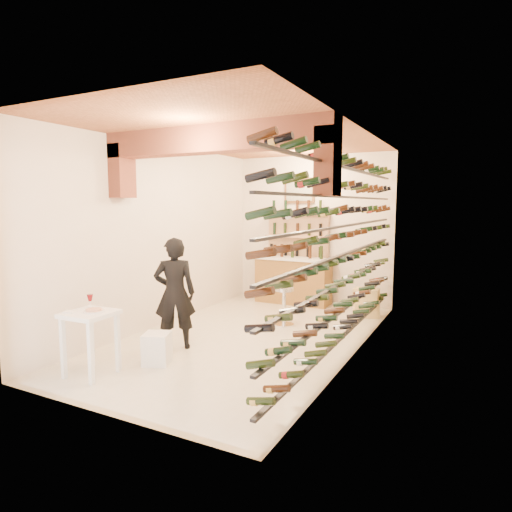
{
  "coord_description": "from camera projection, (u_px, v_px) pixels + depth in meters",
  "views": [
    {
      "loc": [
        3.29,
        -6.09,
        2.15
      ],
      "look_at": [
        0.0,
        0.3,
        1.3
      ],
      "focal_mm": 30.72,
      "sensor_mm": 36.0,
      "label": 1
    }
  ],
  "objects": [
    {
      "name": "crate_lower",
      "position": [
        366.0,
        309.0,
        8.41
      ],
      "size": [
        0.55,
        0.47,
        0.28
      ],
      "primitive_type": "cube",
      "rotation": [
        0.0,
        0.0,
        0.39
      ],
      "color": "#E1C47B",
      "rests_on": "ground"
    },
    {
      "name": "chrome_barstool",
      "position": [
        284.0,
        303.0,
        7.77
      ],
      "size": [
        0.36,
        0.36,
        0.69
      ],
      "rotation": [
        0.0,
        0.0,
        0.31
      ],
      "color": "silver",
      "rests_on": "ground"
    },
    {
      "name": "tasting_table",
      "position": [
        90.0,
        323.0,
        5.48
      ],
      "size": [
        0.59,
        0.59,
        0.99
      ],
      "rotation": [
        0.0,
        0.0,
        0.04
      ],
      "color": "white",
      "rests_on": "ground"
    },
    {
      "name": "person",
      "position": [
        175.0,
        293.0,
        6.5
      ],
      "size": [
        0.73,
        0.68,
        1.67
      ],
      "primitive_type": "imported",
      "rotation": [
        0.0,
        0.0,
        3.77
      ],
      "color": "black",
      "rests_on": "ground"
    },
    {
      "name": "crate_upper",
      "position": [
        366.0,
        296.0,
        8.38
      ],
      "size": [
        0.47,
        0.33,
        0.27
      ],
      "primitive_type": "cube",
      "rotation": [
        0.0,
        0.0,
        0.03
      ],
      "color": "#E1C47B",
      "rests_on": "crate_lower"
    },
    {
      "name": "wine_rack",
      "position": [
        342.0,
        247.0,
        6.24
      ],
      "size": [
        0.32,
        5.7,
        2.56
      ],
      "color": "black",
      "rests_on": "ground"
    },
    {
      "name": "ground",
      "position": [
        248.0,
        337.0,
        7.12
      ],
      "size": [
        6.0,
        6.0,
        0.0
      ],
      "primitive_type": "plane",
      "color": "beige",
      "rests_on": "ground"
    },
    {
      "name": "room_shell",
      "position": [
        239.0,
        198.0,
        6.63
      ],
      "size": [
        3.52,
        6.02,
        3.21
      ],
      "color": "beige",
      "rests_on": "ground"
    },
    {
      "name": "back_counter",
      "position": [
        293.0,
        279.0,
        9.53
      ],
      "size": [
        1.7,
        0.62,
        1.29
      ],
      "color": "olive",
      "rests_on": "ground"
    },
    {
      "name": "back_shelving",
      "position": [
        298.0,
        249.0,
        9.67
      ],
      "size": [
        1.4,
        0.31,
        2.73
      ],
      "color": "tan",
      "rests_on": "ground"
    },
    {
      "name": "white_stool",
      "position": [
        157.0,
        348.0,
        5.92
      ],
      "size": [
        0.44,
        0.44,
        0.42
      ],
      "primitive_type": "cube",
      "rotation": [
        0.0,
        0.0,
        0.39
      ],
      "color": "white",
      "rests_on": "ground"
    }
  ]
}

